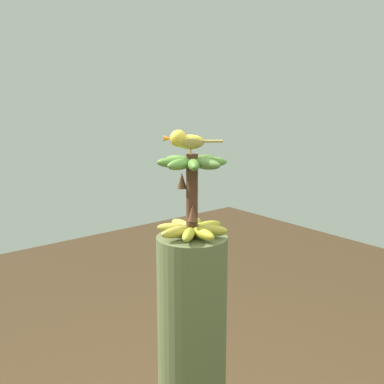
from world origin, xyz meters
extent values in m
cylinder|color=#4C2D1E|center=(0.00, 0.00, 1.43)|extent=(0.04, 0.04, 0.32)
ellipsoid|color=gold|center=(-0.07, 0.01, 1.30)|extent=(0.14, 0.05, 0.04)
ellipsoid|color=#AE9F35|center=(-0.05, -0.05, 1.30)|extent=(0.13, 0.12, 0.04)
ellipsoid|color=gold|center=(-0.01, -0.07, 1.30)|extent=(0.05, 0.14, 0.04)
ellipsoid|color=#A9A930|center=(0.05, -0.05, 1.30)|extent=(0.12, 0.13, 0.04)
ellipsoid|color=gold|center=(0.07, -0.01, 1.30)|extent=(0.14, 0.05, 0.04)
ellipsoid|color=gold|center=(0.05, 0.05, 1.30)|extent=(0.13, 0.12, 0.04)
ellipsoid|color=gold|center=(0.01, 0.07, 1.30)|extent=(0.05, 0.14, 0.04)
ellipsoid|color=gold|center=(-0.05, 0.05, 1.30)|extent=(0.12, 0.13, 0.04)
ellipsoid|color=#557C36|center=(0.06, 0.01, 1.56)|extent=(0.14, 0.06, 0.04)
ellipsoid|color=#588C36|center=(0.04, 0.05, 1.56)|extent=(0.11, 0.13, 0.04)
ellipsoid|color=#547C2A|center=(-0.01, 0.06, 1.56)|extent=(0.06, 0.14, 0.04)
ellipsoid|color=#557E2B|center=(-0.05, 0.04, 1.56)|extent=(0.13, 0.11, 0.04)
ellipsoid|color=#4D7B2B|center=(-0.06, -0.01, 1.56)|extent=(0.14, 0.06, 0.04)
ellipsoid|color=#538132|center=(-0.04, -0.05, 1.56)|extent=(0.11, 0.13, 0.04)
ellipsoid|color=#5C8D3A|center=(0.01, -0.06, 1.56)|extent=(0.06, 0.14, 0.04)
ellipsoid|color=#4E7B2D|center=(0.05, -0.04, 1.56)|extent=(0.13, 0.11, 0.04)
cone|color=brown|center=(0.03, -0.02, 1.37)|extent=(0.04, 0.04, 0.06)
cone|color=brown|center=(-0.03, -0.03, 1.49)|extent=(0.04, 0.04, 0.06)
cylinder|color=#C68933|center=(-0.01, 0.00, 1.60)|extent=(0.01, 0.01, 0.02)
cylinder|color=#C68933|center=(0.01, -0.02, 1.60)|extent=(0.01, 0.00, 0.02)
ellipsoid|color=gold|center=(0.00, -0.01, 1.63)|extent=(0.10, 0.11, 0.05)
ellipsoid|color=olive|center=(-0.01, 0.01, 1.63)|extent=(0.05, 0.07, 0.03)
ellipsoid|color=olive|center=(0.03, -0.02, 1.63)|extent=(0.05, 0.07, 0.03)
cube|color=olive|center=(0.05, 0.06, 1.64)|extent=(0.06, 0.07, 0.01)
sphere|color=gold|center=(-0.03, -0.04, 1.65)|extent=(0.06, 0.06, 0.06)
sphere|color=black|center=(-0.01, -0.06, 1.65)|extent=(0.01, 0.01, 0.01)
cone|color=orange|center=(-0.05, -0.07, 1.65)|extent=(0.04, 0.04, 0.02)
camera|label=1|loc=(1.42, -1.15, 1.84)|focal=46.51mm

